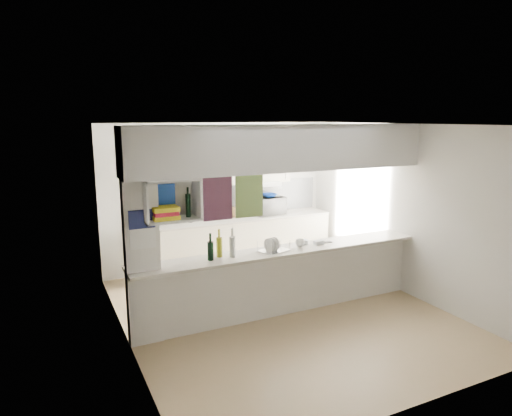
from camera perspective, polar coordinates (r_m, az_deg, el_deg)
floor at (r=6.57m, az=3.27°, el=-12.92°), size 4.80×4.80×0.00m
ceiling at (r=6.00m, az=3.55°, el=10.38°), size 4.80×4.80×0.00m
wall_back at (r=8.29m, az=-4.70°, el=1.58°), size 4.20×0.00×4.20m
wall_left at (r=5.48m, az=-16.21°, el=-3.91°), size 0.00×4.80×4.80m
wall_right at (r=7.39m, az=17.77°, el=-0.12°), size 0.00×4.80×4.80m
servery_partition at (r=6.00m, az=2.00°, el=1.37°), size 4.20×0.50×2.60m
cubby_shelf at (r=5.43m, az=-10.80°, el=0.67°), size 0.65×0.35×0.50m
kitchen_run at (r=8.21m, az=-2.94°, el=-1.88°), size 3.60×0.63×2.24m
microwave at (r=8.45m, az=1.48°, el=0.31°), size 0.62×0.44×0.33m
bowl at (r=8.39m, az=1.64°, el=1.59°), size 0.27×0.27×0.07m
dish_rack at (r=6.15m, az=2.21°, el=-4.70°), size 0.44×0.38×0.20m
cup at (r=6.34m, az=5.55°, el=-4.38°), size 0.16×0.16×0.10m
wine_bottles at (r=5.86m, az=-4.36°, el=-4.94°), size 0.38×0.16×0.38m
plastic_tubs at (r=6.54m, az=6.82°, el=-4.26°), size 0.48×0.21×0.06m
utensil_jar at (r=7.92m, az=-8.22°, el=-1.28°), size 0.09×0.09×0.13m
knife_block at (r=8.21m, az=-3.00°, el=-0.52°), size 0.10×0.09×0.19m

